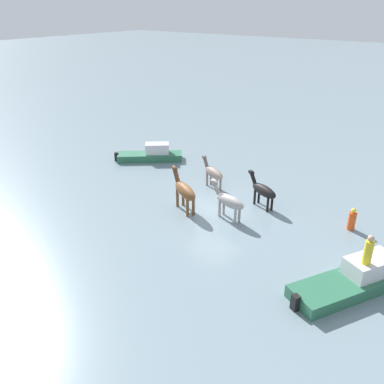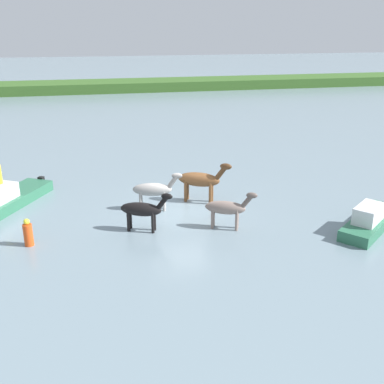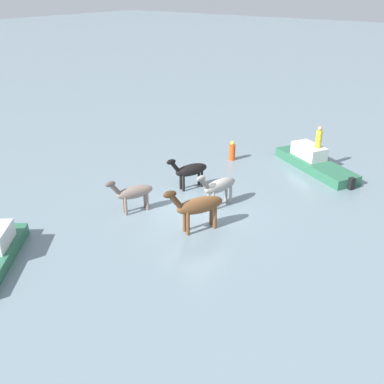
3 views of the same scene
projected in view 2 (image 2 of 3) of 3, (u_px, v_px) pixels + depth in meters
The scene contains 9 objects.
ground_plane at pixel (180, 212), 21.36m from camera, with size 212.91×212.91×0.00m, color gray.
distant_shoreline at pixel (122, 90), 59.39m from camera, with size 191.62×6.00×2.40m, color #365D24.
horse_mid_herd at pixel (227, 208), 19.31m from camera, with size 2.15×1.20×1.71m.
horse_pinto_flank at pixel (154, 190), 21.25m from camera, with size 2.35×0.93×1.82m.
horse_chestnut_trailing at pixel (201, 180), 22.16m from camera, with size 2.54×1.59×2.06m.
horse_gray_outer at pixel (143, 210), 19.08m from camera, with size 2.22×1.18×1.76m.
boat_skiff_near at pixel (6, 201), 21.72m from camera, with size 3.93×5.48×1.36m.
boat_launch_far at pixel (371, 222), 19.53m from camera, with size 4.18×3.75×1.33m.
buoy_channel_marker at pixel (28, 234), 17.97m from camera, with size 0.36×0.36×1.14m.
Camera 2 is at (-3.51, -19.40, 8.30)m, focal length 42.86 mm.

